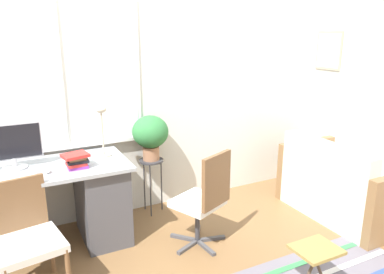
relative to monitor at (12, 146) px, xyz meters
The scene contains 15 objects.
ground_plane 1.38m from the monitor, 28.15° to the right, with size 14.00×14.00×0.00m, color brown.
wall_back_with_window 0.98m from the monitor, 21.53° to the left, with size 9.00×0.12×2.70m.
wall_right_with_picture 3.67m from the monitor, ahead, with size 0.08×9.00×2.70m.
desk 0.58m from the monitor, 129.06° to the right, with size 2.03×0.72×0.78m.
monitor is the anchor object (origin of this frame).
keyboard 0.30m from the monitor, 96.16° to the right, with size 0.34×0.13×0.02m.
mouse 0.39m from the monitor, 45.74° to the right, with size 0.05×0.08×0.04m.
desk_lamp 0.77m from the monitor, ahead, with size 0.15×0.15×0.48m.
book_stack 0.55m from the monitor, 25.78° to the right, with size 0.24×0.20×0.13m.
desk_chair_wooden 0.82m from the monitor, 89.49° to the right, with size 0.52×0.53×0.86m.
office_chair_swivel 1.70m from the monitor, 24.99° to the right, with size 0.53×0.54×0.91m.
couch_loveseat 3.27m from the monitor, 14.77° to the right, with size 0.80×1.29×0.84m.
plant_stand 1.38m from the monitor, ahead, with size 0.26×0.26×0.60m.
potted_plant 1.31m from the monitor, ahead, with size 0.37×0.37×0.47m.
folding_stool 2.58m from the monitor, 41.28° to the right, with size 0.33×0.28×0.40m.
Camera 1 is at (-0.88, -2.91, 1.91)m, focal length 35.00 mm.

